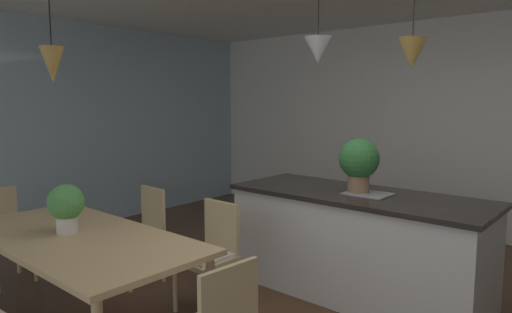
{
  "coord_description": "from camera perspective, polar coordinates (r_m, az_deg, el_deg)",
  "views": [
    {
      "loc": [
        1.63,
        -2.63,
        1.68
      ],
      "look_at": [
        -1.13,
        0.54,
        1.16
      ],
      "focal_mm": 31.78,
      "sensor_mm": 36.0,
      "label": 1
    }
  ],
  "objects": [
    {
      "name": "potted_plant_on_island",
      "position": [
        3.93,
        12.83,
        -0.62
      ],
      "size": [
        0.34,
        0.34,
        0.47
      ],
      "color": "#8C664C",
      "rests_on": "kitchen_island"
    },
    {
      "name": "pendant_over_island_main",
      "position": [
        4.14,
        7.79,
        13.16
      ],
      "size": [
        0.24,
        0.24,
        0.69
      ],
      "color": "black"
    },
    {
      "name": "kitchen_island",
      "position": [
        4.08,
        12.51,
        -10.53
      ],
      "size": [
        2.19,
        0.87,
        0.91
      ],
      "color": "silver",
      "rests_on": "ground_plane"
    },
    {
      "name": "chair_far_left",
      "position": [
        4.41,
        -14.23,
        -9.07
      ],
      "size": [
        0.43,
        0.43,
        0.87
      ],
      "color": "tan",
      "rests_on": "ground_plane"
    },
    {
      "name": "chair_far_right",
      "position": [
        3.72,
        -5.86,
        -11.93
      ],
      "size": [
        0.41,
        0.41,
        0.87
      ],
      "color": "tan",
      "rests_on": "ground_plane"
    },
    {
      "name": "pendant_over_island_aux",
      "position": [
        3.73,
        19.06,
        12.18
      ],
      "size": [
        0.22,
        0.22,
        0.78
      ],
      "color": "black"
    },
    {
      "name": "wall_back_kitchen",
      "position": [
        6.12,
        25.5,
        3.23
      ],
      "size": [
        10.0,
        0.12,
        2.7
      ],
      "primitive_type": "cube",
      "color": "white",
      "rests_on": "ground_plane"
    },
    {
      "name": "chair_window_end",
      "position": [
        4.85,
        -29.19,
        -8.28
      ],
      "size": [
        0.42,
        0.42,
        0.87
      ],
      "color": "tan",
      "rests_on": "ground_plane"
    },
    {
      "name": "dining_table",
      "position": [
        3.56,
        -21.45,
        -10.1
      ],
      "size": [
        2.06,
        0.97,
        0.72
      ],
      "color": "tan",
      "rests_on": "ground_plane"
    },
    {
      "name": "window_wall_left_glazing",
      "position": [
        6.27,
        -24.24,
        3.37
      ],
      "size": [
        0.06,
        8.4,
        2.7
      ],
      "primitive_type": "cube",
      "color": "#9EB7C6",
      "rests_on": "ground_plane"
    },
    {
      "name": "potted_plant_on_table",
      "position": [
        3.58,
        -22.78,
        -5.67
      ],
      "size": [
        0.26,
        0.26,
        0.36
      ],
      "color": "beige",
      "rests_on": "dining_table"
    },
    {
      "name": "pendant_over_table",
      "position": [
        3.5,
        -24.26,
        10.5
      ],
      "size": [
        0.16,
        0.16,
        0.9
      ],
      "color": "black"
    }
  ]
}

